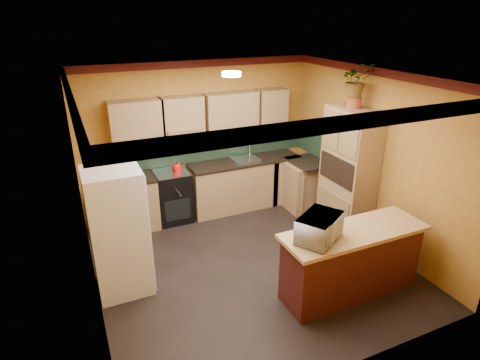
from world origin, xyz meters
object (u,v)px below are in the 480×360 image
object	(u,v)px
pantry	(348,174)
microwave	(319,228)
stove	(173,196)
fridge	(118,232)
base_cabinets_back	(206,191)
breakfast_bar	(351,264)

from	to	relation	value
pantry	microwave	size ratio (longest dim) A/B	3.66
stove	fridge	bearing A→B (deg)	-125.04
stove	pantry	world-z (taller)	pantry
base_cabinets_back	pantry	size ratio (longest dim) A/B	1.74
microwave	stove	bearing A→B (deg)	77.05
breakfast_bar	fridge	bearing A→B (deg)	153.82
stove	fridge	xyz separation A→B (m)	(-1.12, -1.60, 0.39)
base_cabinets_back	fridge	xyz separation A→B (m)	(-1.75, -1.60, 0.41)
fridge	breakfast_bar	bearing A→B (deg)	-26.18
base_cabinets_back	fridge	size ratio (longest dim) A/B	2.15
stove	fridge	distance (m)	1.99
microwave	pantry	bearing A→B (deg)	9.97
base_cabinets_back	pantry	distance (m)	2.51
breakfast_bar	microwave	bearing A→B (deg)	180.00
stove	fridge	world-z (taller)	fridge
fridge	pantry	size ratio (longest dim) A/B	0.81
stove	fridge	size ratio (longest dim) A/B	0.54
base_cabinets_back	microwave	size ratio (longest dim) A/B	6.36
pantry	breakfast_bar	world-z (taller)	pantry
pantry	breakfast_bar	bearing A→B (deg)	-125.04
stove	microwave	size ratio (longest dim) A/B	1.59
base_cabinets_back	microwave	world-z (taller)	microwave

